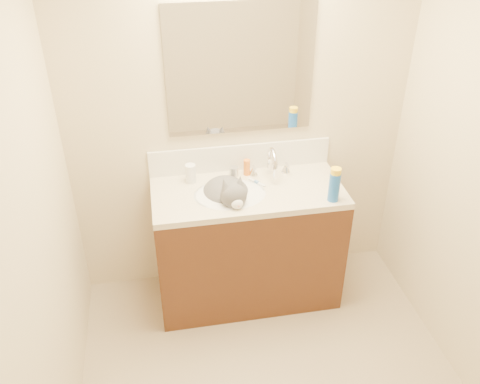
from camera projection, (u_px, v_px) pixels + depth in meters
name	position (u px, v px, depth m)	size (l,w,h in m)	color
room_shell	(297.00, 183.00, 2.02)	(2.24, 2.54, 2.52)	beige
vanity_cabinet	(247.00, 246.00, 3.41)	(1.20, 0.55, 0.82)	#452412
counter_slab	(248.00, 192.00, 3.18)	(1.20, 0.55, 0.04)	beige
basin	(230.00, 203.00, 3.16)	(0.45, 0.36, 0.14)	white
faucet	(271.00, 165.00, 3.26)	(0.28, 0.20, 0.21)	silver
cat	(228.00, 196.00, 3.15)	(0.39, 0.45, 0.33)	#4F4C4F
backsplash	(240.00, 157.00, 3.34)	(1.20, 0.02, 0.18)	silver
mirror	(240.00, 70.00, 3.03)	(0.90, 0.02, 0.80)	white
pill_bottle	(191.00, 173.00, 3.22)	(0.07, 0.07, 0.12)	white
pill_label	(191.00, 176.00, 3.23)	(0.05, 0.05, 0.04)	#E24825
silver_jar	(234.00, 171.00, 3.30)	(0.06, 0.06, 0.07)	#B7B7BC
amber_bottle	(247.00, 167.00, 3.30)	(0.04, 0.04, 0.11)	orange
toothbrush	(257.00, 182.00, 3.23)	(0.01, 0.14, 0.01)	white
toothbrush_head	(257.00, 182.00, 3.23)	(0.02, 0.03, 0.02)	#5D89C6
spray_can	(334.00, 187.00, 3.02)	(0.07, 0.07, 0.18)	blue
spray_cap	(336.00, 171.00, 2.96)	(0.06, 0.06, 0.04)	yellow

